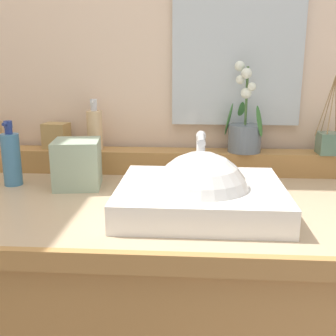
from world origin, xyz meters
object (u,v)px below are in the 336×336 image
soap_dispenser (95,129)px  potted_plant (244,130)px  lotion_bottle (11,158)px  reed_diffuser (329,142)px  sink_basin (200,199)px  trinket_box (56,136)px  tissue_box (77,164)px

soap_dispenser → potted_plant: bearing=-0.5°
potted_plant → lotion_bottle: bearing=-166.4°
reed_diffuser → sink_basin: bearing=-140.1°
soap_dispenser → reed_diffuser: (0.75, -0.02, -0.03)m
potted_plant → trinket_box: size_ratio=3.38×
sink_basin → tissue_box: size_ratio=2.90×
soap_dispenser → reed_diffuser: size_ratio=0.68×
trinket_box → lotion_bottle: size_ratio=0.44×
lotion_bottle → potted_plant: bearing=13.6°
sink_basin → potted_plant: 0.40m
reed_diffuser → potted_plant: bearing=176.7°
tissue_box → potted_plant: bearing=19.3°
potted_plant → trinket_box: potted_plant is taller
sink_basin → lotion_bottle: lotion_bottle is taller
soap_dispenser → tissue_box: size_ratio=1.19×
lotion_bottle → tissue_box: bearing=-1.7°
sink_basin → potted_plant: size_ratio=1.42×
reed_diffuser → lotion_bottle: (-0.97, -0.15, -0.03)m
reed_diffuser → trinket_box: size_ratio=2.90×
potted_plant → trinket_box: bearing=178.9°
potted_plant → tissue_box: size_ratio=2.04×
potted_plant → trinket_box: (-0.62, 0.01, -0.03)m
potted_plant → soap_dispenser: potted_plant is taller
soap_dispenser → trinket_box: size_ratio=1.96×
tissue_box → reed_diffuser: bearing=11.8°
tissue_box → trinket_box: bearing=123.2°
potted_plant → sink_basin: bearing=-111.7°
sink_basin → trinket_box: (-0.48, 0.37, 0.09)m
potted_plant → trinket_box: 0.62m
trinket_box → potted_plant: bearing=6.3°
sink_basin → soap_dispenser: soap_dispenser is taller
sink_basin → soap_dispenser: size_ratio=2.45×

